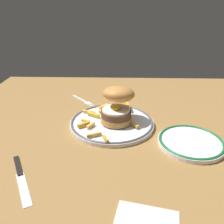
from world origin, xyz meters
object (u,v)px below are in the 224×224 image
object	(u,v)px
dinner_plate	(112,123)
knife	(20,174)
fork	(83,100)
burger	(117,104)
side_plate	(191,142)

from	to	relation	value
dinner_plate	knife	size ratio (longest dim) A/B	1.63
fork	knife	size ratio (longest dim) A/B	0.71
dinner_plate	burger	world-z (taller)	burger
side_plate	fork	bearing A→B (deg)	138.40
dinner_plate	fork	bearing A→B (deg)	121.72
dinner_plate	burger	distance (cm)	6.71
dinner_plate	side_plate	bearing A→B (deg)	-25.86
fork	knife	bearing A→B (deg)	-100.32
dinner_plate	fork	xyz separation A→B (cm)	(-12.28, 19.86, -0.66)
fork	knife	distance (cm)	45.19
dinner_plate	side_plate	xyz separation A→B (cm)	(22.23, -10.77, -0.00)
side_plate	knife	xyz separation A→B (cm)	(-42.60, -13.83, -0.58)
burger	dinner_plate	bearing A→B (deg)	-165.68
burger	knife	bearing A→B (deg)	-131.40
knife	side_plate	bearing A→B (deg)	17.99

